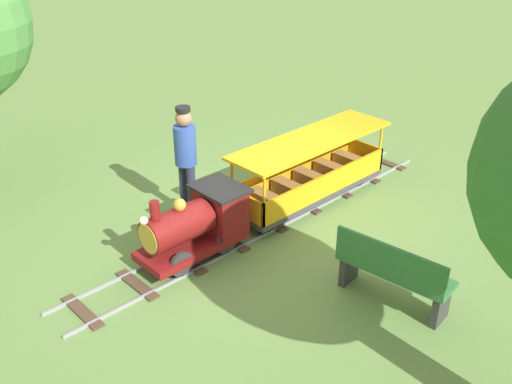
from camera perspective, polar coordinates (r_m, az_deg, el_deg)
ground_plane at (r=8.15m, az=1.25°, el=-2.87°), size 60.00×60.00×0.00m
track at (r=8.12m, az=1.02°, el=-2.88°), size 0.73×6.40×0.04m
locomotive at (r=7.20m, az=-5.84°, el=-3.05°), size 0.69×1.45×0.96m
passenger_car at (r=8.51m, az=5.38°, el=1.60°), size 0.79×2.70×0.97m
conductor_person at (r=7.94m, az=-6.96°, el=3.80°), size 0.30×0.30×1.62m
park_bench at (r=6.59m, az=13.31°, el=-7.68°), size 1.34×0.54×0.82m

